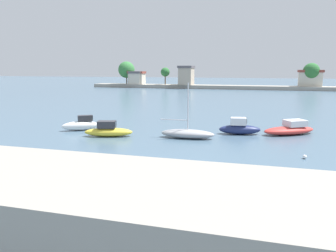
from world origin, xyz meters
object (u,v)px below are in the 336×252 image
at_px(moored_boat_1, 108,131).
at_px(mooring_buoy_0, 305,157).
at_px(moored_boat_2, 188,134).
at_px(moored_boat_3, 240,128).
at_px(moored_boat_4, 290,129).
at_px(mooring_buoy_1, 71,156).
at_px(moored_boat_0, 81,125).

relative_size(moored_boat_1, mooring_buoy_0, 16.61).
distance_m(moored_boat_2, moored_boat_3, 5.53).
relative_size(moored_boat_3, moored_boat_4, 0.74).
xyz_separation_m(mooring_buoy_0, mooring_buoy_1, (-16.31, -4.38, -0.01)).
xyz_separation_m(moored_boat_1, moored_boat_2, (7.45, 1.26, -0.11)).
xyz_separation_m(moored_boat_1, moored_boat_4, (16.78, 5.66, -0.02)).
relative_size(moored_boat_0, moored_boat_1, 0.79).
distance_m(moored_boat_1, moored_boat_3, 12.78).
relative_size(moored_boat_1, moored_boat_2, 0.93).
distance_m(moored_boat_4, mooring_buoy_0, 9.02).
xyz_separation_m(moored_boat_0, moored_boat_2, (11.53, -0.78, -0.15)).
bearing_deg(mooring_buoy_0, mooring_buoy_1, -164.98).
xyz_separation_m(moored_boat_3, moored_boat_4, (4.79, 1.26, -0.08)).
bearing_deg(moored_boat_0, mooring_buoy_1, -97.01).
height_order(moored_boat_2, moored_boat_3, moored_boat_2).
height_order(moored_boat_0, moored_boat_3, moored_boat_3).
distance_m(moored_boat_1, mooring_buoy_1, 7.77).
xyz_separation_m(moored_boat_0, mooring_buoy_1, (4.82, -9.76, -0.45)).
height_order(moored_boat_2, moored_boat_4, moored_boat_2).
relative_size(moored_boat_0, moored_boat_2, 0.73).
distance_m(moored_boat_0, moored_boat_2, 11.56).
xyz_separation_m(moored_boat_4, mooring_buoy_0, (0.27, -9.01, -0.38)).
height_order(moored_boat_3, mooring_buoy_1, moored_boat_3).
xyz_separation_m(moored_boat_1, mooring_buoy_1, (0.74, -7.72, -0.41)).
distance_m(moored_boat_0, moored_boat_4, 21.17).
bearing_deg(mooring_buoy_0, moored_boat_3, 123.16).
bearing_deg(moored_boat_2, mooring_buoy_1, -128.22).
bearing_deg(moored_boat_1, mooring_buoy_0, -25.88).
relative_size(moored_boat_3, mooring_buoy_0, 14.51).
bearing_deg(moored_boat_4, mooring_buoy_1, -172.34).
bearing_deg(mooring_buoy_1, moored_boat_0, 116.31).
relative_size(moored_boat_0, moored_boat_3, 0.90).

